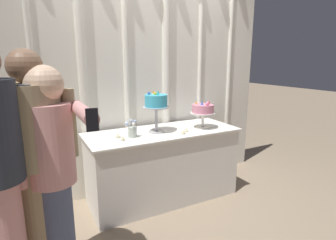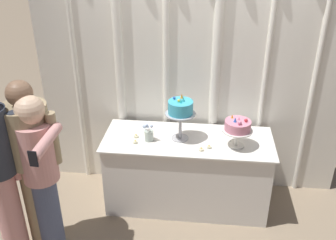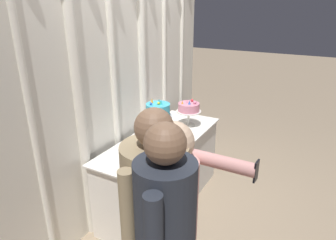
% 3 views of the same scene
% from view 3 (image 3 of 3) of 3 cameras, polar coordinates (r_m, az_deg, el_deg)
% --- Properties ---
extents(ground_plane, '(24.00, 24.00, 0.00)m').
position_cam_3_polar(ground_plane, '(3.57, 0.44, -15.52)').
color(ground_plane, gray).
extents(draped_curtain, '(3.23, 0.15, 2.88)m').
position_cam_3_polar(draped_curtain, '(3.18, -7.88, 9.31)').
color(draped_curtain, white).
rests_on(draped_curtain, ground_plane).
extents(cake_table, '(1.69, 0.67, 0.80)m').
position_cam_3_polar(cake_table, '(3.39, -1.05, -9.61)').
color(cake_table, white).
rests_on(cake_table, ground_plane).
extents(cake_display_nearleft, '(0.29, 0.29, 0.45)m').
position_cam_3_polar(cake_display_nearleft, '(3.01, -1.90, 1.50)').
color(cake_display_nearleft, '#B2B2B7').
rests_on(cake_display_nearleft, cake_table).
extents(cake_display_nearright, '(0.29, 0.29, 0.32)m').
position_cam_3_polar(cake_display_nearright, '(3.47, 3.96, 2.22)').
color(cake_display_nearright, silver).
rests_on(cake_display_nearright, cake_table).
extents(flower_vase, '(0.11, 0.10, 0.19)m').
position_cam_3_polar(flower_vase, '(2.84, -3.75, -5.27)').
color(flower_vase, '#B2C1B2').
rests_on(flower_vase, cake_table).
extents(tealight_far_left, '(0.05, 0.05, 0.04)m').
position_cam_3_polar(tealight_far_left, '(2.79, -5.96, -7.25)').
color(tealight_far_left, beige).
rests_on(tealight_far_left, cake_table).
extents(tealight_near_left, '(0.04, 0.04, 0.04)m').
position_cam_3_polar(tealight_near_left, '(2.75, -3.87, -7.70)').
color(tealight_near_left, beige).
rests_on(tealight_near_left, cake_table).
extents(tealight_near_right, '(0.05, 0.05, 0.03)m').
position_cam_3_polar(tealight_near_right, '(3.22, 3.21, -3.15)').
color(tealight_near_right, beige).
rests_on(tealight_near_right, cake_table).
extents(tealight_far_right, '(0.05, 0.05, 0.04)m').
position_cam_3_polar(tealight_far_right, '(3.30, 2.96, -2.50)').
color(tealight_far_right, beige).
rests_on(tealight_far_right, cake_table).
extents(guest_girl_blue_dress, '(0.46, 0.61, 1.54)m').
position_cam_3_polar(guest_girl_blue_dress, '(1.96, 1.13, -19.09)').
color(guest_girl_blue_dress, '#4C5675').
rests_on(guest_girl_blue_dress, ground_plane).
extents(guest_man_pink_jacket, '(0.54, 0.41, 1.64)m').
position_cam_3_polar(guest_man_pink_jacket, '(1.91, -2.32, -19.65)').
color(guest_man_pink_jacket, '#9E8966').
rests_on(guest_man_pink_jacket, ground_plane).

